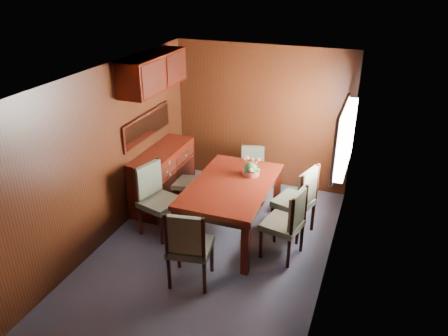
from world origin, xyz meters
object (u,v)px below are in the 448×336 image
at_px(sideboard, 163,176).
at_px(chair_head, 188,244).
at_px(flower_centerpiece, 251,167).
at_px(chair_left_near, 156,195).
at_px(dining_table, 232,191).
at_px(chair_right_near, 289,220).

relative_size(sideboard, chair_head, 1.34).
relative_size(sideboard, flower_centerpiece, 5.28).
relative_size(chair_left_near, flower_centerpiece, 3.98).
xyz_separation_m(chair_head, flower_centerpiece, (0.26, 1.58, 0.35)).
distance_m(sideboard, dining_table, 1.45).
bearing_deg(flower_centerpiece, chair_left_near, -150.81).
bearing_deg(sideboard, chair_right_near, -18.88).
bearing_deg(sideboard, dining_table, -20.24).
xyz_separation_m(chair_left_near, flower_centerpiece, (1.19, 0.67, 0.35)).
distance_m(chair_left_near, chair_head, 1.30).
height_order(sideboard, dining_table, sideboard).
distance_m(sideboard, chair_head, 2.12).
distance_m(chair_head, flower_centerpiece, 1.64).
height_order(dining_table, flower_centerpiece, flower_centerpiece).
height_order(dining_table, chair_head, chair_head).
xyz_separation_m(sideboard, chair_head, (1.24, -1.72, 0.13)).
relative_size(sideboard, chair_right_near, 1.38).
bearing_deg(chair_head, chair_right_near, 34.70).
bearing_deg(chair_left_near, chair_right_near, 106.63).
distance_m(dining_table, chair_left_near, 1.08).
bearing_deg(chair_head, chair_left_near, 125.78).
distance_m(dining_table, flower_centerpiece, 0.46).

